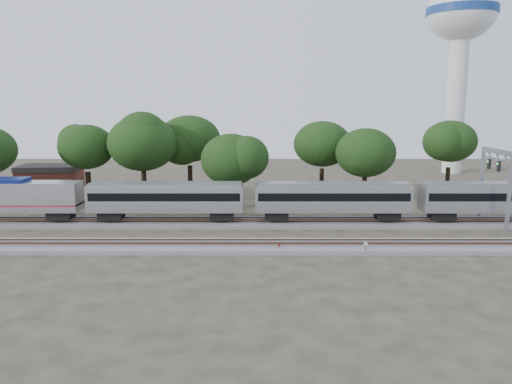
{
  "coord_description": "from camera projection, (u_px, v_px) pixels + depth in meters",
  "views": [
    {
      "loc": [
        -0.13,
        -51.46,
        13.85
      ],
      "look_at": [
        -0.18,
        5.0,
        4.06
      ],
      "focal_mm": 35.0,
      "sensor_mm": 36.0,
      "label": 1
    }
  ],
  "objects": [
    {
      "name": "switch_stand_white",
      "position": [
        366.0,
        246.0,
        47.06
      ],
      "size": [
        0.37,
        0.1,
        1.16
      ],
      "rotation": [
        0.0,
        0.0,
        -0.19
      ],
      "color": "#512D19",
      "rests_on": "ground"
    },
    {
      "name": "tree_7",
      "position": [
        450.0,
        141.0,
        74.95
      ],
      "size": [
        8.72,
        8.72,
        12.3
      ],
      "color": "black",
      "rests_on": "ground"
    },
    {
      "name": "train",
      "position": [
        334.0,
        197.0,
        58.41
      ],
      "size": [
        93.86,
        3.24,
        4.78
      ],
      "color": "silver",
      "rests_on": "ground"
    },
    {
      "name": "water_tower",
      "position": [
        460.0,
        33.0,
        99.62
      ],
      "size": [
        13.77,
        13.77,
        38.12
      ],
      "color": "silver",
      "rests_on": "ground"
    },
    {
      "name": "signal_gantry",
      "position": [
        496.0,
        170.0,
        57.85
      ],
      "size": [
        0.62,
        7.36,
        8.95
      ],
      "color": "gray",
      "rests_on": "ground"
    },
    {
      "name": "switch_stand_red",
      "position": [
        279.0,
        247.0,
        47.63
      ],
      "size": [
        0.27,
        0.1,
        0.86
      ],
      "rotation": [
        0.0,
        0.0,
        0.27
      ],
      "color": "#512D19",
      "rests_on": "ground"
    },
    {
      "name": "tree_6",
      "position": [
        365.0,
        153.0,
        70.37
      ],
      "size": [
        7.42,
        7.42,
        10.46
      ],
      "color": "black",
      "rests_on": "ground"
    },
    {
      "name": "tree_2",
      "position": [
        143.0,
        143.0,
        71.14
      ],
      "size": [
        8.71,
        8.71,
        12.28
      ],
      "color": "black",
      "rests_on": "ground"
    },
    {
      "name": "ground",
      "position": [
        258.0,
        238.0,
        53.07
      ],
      "size": [
        160.0,
        160.0,
        0.0
      ],
      "primitive_type": "plane",
      "color": "#383328",
      "rests_on": "ground"
    },
    {
      "name": "tree_4",
      "position": [
        231.0,
        160.0,
        67.56
      ],
      "size": [
        6.74,
        6.74,
        9.51
      ],
      "color": "black",
      "rests_on": "ground"
    },
    {
      "name": "tree_5",
      "position": [
        322.0,
        144.0,
        75.39
      ],
      "size": [
        8.28,
        8.28,
        11.68
      ],
      "color": "black",
      "rests_on": "ground"
    },
    {
      "name": "track_far",
      "position": [
        258.0,
        223.0,
        58.95
      ],
      "size": [
        160.0,
        5.0,
        0.73
      ],
      "color": "slate",
      "rests_on": "ground"
    },
    {
      "name": "track_near",
      "position": [
        258.0,
        246.0,
        49.09
      ],
      "size": [
        160.0,
        5.0,
        0.73
      ],
      "color": "slate",
      "rests_on": "ground"
    },
    {
      "name": "switch_lever",
      "position": [
        326.0,
        251.0,
        47.6
      ],
      "size": [
        0.56,
        0.41,
        0.3
      ],
      "primitive_type": "cube",
      "rotation": [
        0.0,
        0.0,
        -0.24
      ],
      "color": "#512D19",
      "rests_on": "ground"
    },
    {
      "name": "tree_3",
      "position": [
        189.0,
        139.0,
        75.82
      ],
      "size": [
        9.03,
        9.03,
        12.74
      ],
      "color": "black",
      "rests_on": "ground"
    },
    {
      "name": "tree_1",
      "position": [
        86.0,
        147.0,
        72.25
      ],
      "size": [
        8.1,
        8.1,
        11.42
      ],
      "color": "black",
      "rests_on": "ground"
    },
    {
      "name": "brick_building",
      "position": [
        51.0,
        179.0,
        80.03
      ],
      "size": [
        9.96,
        7.5,
        4.48
      ],
      "rotation": [
        0.0,
        0.0,
        0.1
      ],
      "color": "brown",
      "rests_on": "ground"
    }
  ]
}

